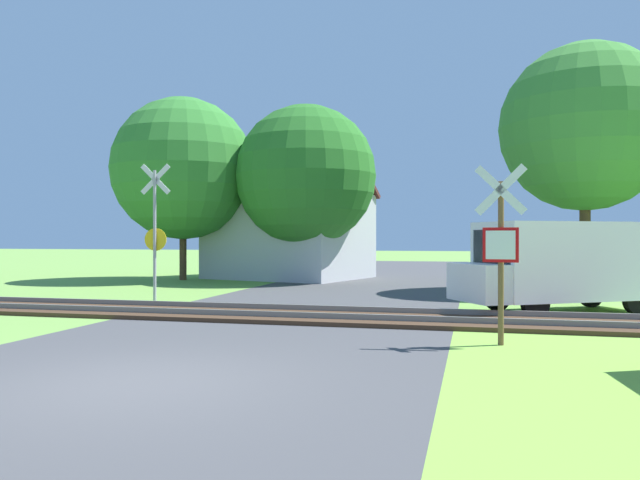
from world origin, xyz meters
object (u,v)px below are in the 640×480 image
Objects in this scene: crossing_sign_far at (155,227)px; tree_center at (306,176)px; tree_right at (585,127)px; house at (289,232)px; stop_sign_near at (501,245)px; tree_left at (183,169)px; mail_truck at (559,263)px.

tree_center reaches higher than crossing_sign_far.
tree_right reaches higher than crossing_sign_far.
tree_center is 10.96m from tree_right.
tree_center is at bearing 166.71° from tree_right.
house is 13.27m from tree_right.
tree_center reaches higher than house.
tree_center is (1.34, -2.06, 2.38)m from house.
tree_left reaches higher than stop_sign_near.
tree_center is 13.12m from mail_truck.
tree_left reaches higher than crossing_sign_far.
crossing_sign_far is 11.45m from house.
tree_right reaches higher than tree_center.
stop_sign_near is 18.50m from house.
mail_truck is (8.96, -9.02, -3.24)m from tree_center.
tree_right reaches higher than tree_left.
tree_right is at bearing -4.71° from house.
stop_sign_near reaches higher than mail_truck.
stop_sign_near is 10.47m from crossing_sign_far.
tree_left is at bearing -40.00° from stop_sign_near.
tree_left is 1.07× the size of tree_center.
house is at bearing 80.03° from crossing_sign_far.
house is at bearing 123.00° from tree_center.
tree_right is at bearing -13.29° from tree_center.
tree_center is at bearing 14.19° from mail_truck.
tree_left is at bearing 28.32° from mail_truck.
tree_right is at bearing 21.61° from crossing_sign_far.
crossing_sign_far is 10.14m from tree_left.
mail_truck is (10.30, -11.08, -0.86)m from house.
house is at bearing -54.63° from stop_sign_near.
house reaches higher than stop_sign_near.
crossing_sign_far is (-9.24, 4.89, 0.43)m from stop_sign_near.
stop_sign_near is 0.39× the size of house.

